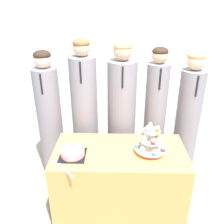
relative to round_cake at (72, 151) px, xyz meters
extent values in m
cube|color=silver|center=(0.42, 1.51, 0.58)|extent=(9.00, 0.06, 2.70)
cube|color=#EF9951|center=(0.42, 0.09, -0.41)|extent=(1.23, 0.62, 0.72)
cube|color=black|center=(0.00, 0.00, -0.05)|extent=(0.23, 0.23, 0.01)
cylinder|color=pink|center=(0.00, 0.00, -0.01)|extent=(0.21, 0.21, 0.06)
ellipsoid|color=pink|center=(0.00, 0.00, 0.02)|extent=(0.21, 0.21, 0.08)
cube|color=silver|center=(-0.01, -0.22, -0.05)|extent=(0.14, 0.16, 0.00)
cube|color=#B2B2B7|center=(-0.11, -0.11, -0.05)|extent=(0.07, 0.08, 0.01)
cylinder|color=silver|center=(0.70, 0.07, 0.06)|extent=(0.02, 0.02, 0.23)
cylinder|color=silver|center=(0.70, 0.07, -0.01)|extent=(0.29, 0.29, 0.01)
cylinder|color=silver|center=(0.70, 0.07, 0.08)|extent=(0.21, 0.21, 0.01)
cylinder|color=silver|center=(0.70, 0.07, 0.17)|extent=(0.16, 0.16, 0.01)
cylinder|color=#3893DB|center=(0.74, 0.18, 0.01)|extent=(0.04, 0.04, 0.03)
sphere|color=white|center=(0.74, 0.18, 0.04)|extent=(0.03, 0.03, 0.03)
cylinder|color=yellow|center=(0.62, 0.16, 0.01)|extent=(0.04, 0.04, 0.03)
sphere|color=white|center=(0.62, 0.16, 0.03)|extent=(0.04, 0.04, 0.04)
cylinder|color=#3893DB|center=(0.58, 0.07, 0.01)|extent=(0.04, 0.04, 0.03)
sphere|color=beige|center=(0.58, 0.07, 0.03)|extent=(0.04, 0.04, 0.04)
cylinder|color=pink|center=(0.62, -0.01, 0.01)|extent=(0.05, 0.05, 0.03)
sphere|color=#F4E5C6|center=(0.62, -0.01, 0.04)|extent=(0.04, 0.04, 0.04)
cylinder|color=#3893DB|center=(0.72, -0.05, 0.01)|extent=(0.04, 0.04, 0.03)
sphere|color=beige|center=(0.72, -0.05, 0.04)|extent=(0.03, 0.03, 0.03)
cylinder|color=#E5333D|center=(0.81, 0.02, 0.01)|extent=(0.04, 0.04, 0.03)
sphere|color=#F4E5C6|center=(0.81, 0.02, 0.04)|extent=(0.04, 0.04, 0.04)
cylinder|color=white|center=(0.81, 0.12, 0.01)|extent=(0.04, 0.04, 0.03)
sphere|color=beige|center=(0.81, 0.12, 0.04)|extent=(0.04, 0.04, 0.04)
cylinder|color=white|center=(0.64, 0.03, 0.10)|extent=(0.05, 0.05, 0.03)
sphere|color=beige|center=(0.64, 0.03, 0.13)|extent=(0.04, 0.04, 0.04)
cylinder|color=#E5333D|center=(0.71, -0.01, 0.10)|extent=(0.04, 0.04, 0.03)
sphere|color=white|center=(0.71, -0.01, 0.12)|extent=(0.04, 0.04, 0.04)
cylinder|color=white|center=(0.77, 0.03, 0.10)|extent=(0.04, 0.04, 0.03)
sphere|color=beige|center=(0.77, 0.03, 0.12)|extent=(0.04, 0.04, 0.04)
cylinder|color=orange|center=(0.77, 0.11, 0.10)|extent=(0.04, 0.04, 0.03)
sphere|color=#F4E5C6|center=(0.77, 0.11, 0.13)|extent=(0.04, 0.04, 0.04)
cylinder|color=#4CB766|center=(0.71, 0.15, 0.10)|extent=(0.04, 0.04, 0.03)
sphere|color=#F4E5C6|center=(0.71, 0.15, 0.12)|extent=(0.04, 0.04, 0.04)
cylinder|color=white|center=(0.63, 0.11, 0.10)|extent=(0.04, 0.04, 0.03)
sphere|color=beige|center=(0.63, 0.11, 0.13)|extent=(0.04, 0.04, 0.04)
cylinder|color=orange|center=(0.75, 0.05, 0.19)|extent=(0.04, 0.04, 0.03)
sphere|color=beige|center=(0.75, 0.05, 0.22)|extent=(0.04, 0.04, 0.04)
cylinder|color=white|center=(0.69, 0.12, 0.19)|extent=(0.04, 0.04, 0.03)
sphere|color=beige|center=(0.69, 0.12, 0.21)|extent=(0.03, 0.03, 0.03)
cylinder|color=pink|center=(0.66, 0.04, 0.19)|extent=(0.05, 0.05, 0.03)
sphere|color=#F4E5C6|center=(0.66, 0.04, 0.22)|extent=(0.04, 0.04, 0.04)
cylinder|color=gray|center=(-0.38, 0.67, -0.10)|extent=(0.27, 0.27, 1.34)
sphere|color=beige|center=(-0.38, 0.67, 0.66)|extent=(0.18, 0.18, 0.18)
ellipsoid|color=#332319|center=(-0.38, 0.67, 0.71)|extent=(0.18, 0.18, 0.10)
cube|color=black|center=(-0.38, 0.53, 0.44)|extent=(0.02, 0.01, 0.22)
cylinder|color=gray|center=(0.03, 0.67, -0.03)|extent=(0.29, 0.29, 1.46)
sphere|color=#D6AD89|center=(0.03, 0.67, 0.78)|extent=(0.17, 0.17, 0.17)
ellipsoid|color=brown|center=(0.03, 0.67, 0.83)|extent=(0.18, 0.18, 0.09)
cube|color=black|center=(0.03, 0.53, 0.57)|extent=(0.02, 0.01, 0.22)
cylinder|color=gray|center=(0.45, 0.67, -0.06)|extent=(0.31, 0.31, 1.42)
sphere|color=#D6AD89|center=(0.45, 0.67, 0.75)|extent=(0.19, 0.19, 0.19)
ellipsoid|color=tan|center=(0.45, 0.67, 0.81)|extent=(0.20, 0.20, 0.11)
cube|color=black|center=(0.45, 0.51, 0.53)|extent=(0.02, 0.01, 0.22)
cylinder|color=gray|center=(0.82, 0.67, -0.07)|extent=(0.24, 0.24, 1.40)
sphere|color=#D6AD89|center=(0.82, 0.67, 0.71)|extent=(0.16, 0.16, 0.16)
ellipsoid|color=#332319|center=(0.82, 0.67, 0.75)|extent=(0.16, 0.16, 0.09)
cube|color=black|center=(0.82, 0.55, 0.50)|extent=(0.02, 0.01, 0.22)
cylinder|color=gray|center=(1.20, 0.67, -0.10)|extent=(0.27, 0.27, 1.33)
sphere|color=beige|center=(1.20, 0.67, 0.66)|extent=(0.20, 0.20, 0.20)
ellipsoid|color=tan|center=(1.20, 0.67, 0.71)|extent=(0.20, 0.20, 0.11)
cube|color=black|center=(1.20, 0.54, 0.43)|extent=(0.02, 0.01, 0.22)
camera|label=1|loc=(0.40, -1.76, 1.21)|focal=38.00mm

